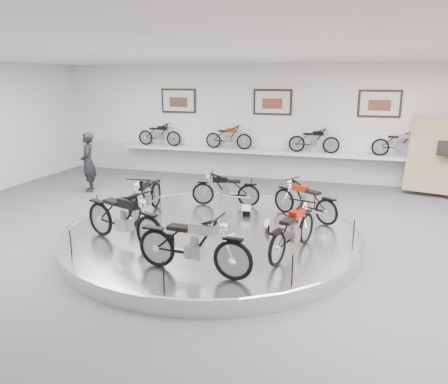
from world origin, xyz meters
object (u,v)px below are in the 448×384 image
(bike_b, at_px, (226,189))
(visitor, at_px, (88,162))
(bike_d, at_px, (123,217))
(bike_e, at_px, (193,244))
(bike_c, at_px, (146,195))
(bike_a, at_px, (305,200))
(display_platform, at_px, (212,236))
(shelf, at_px, (270,152))
(bike_f, at_px, (293,230))

(bike_b, distance_m, visitor, 5.11)
(bike_d, xyz_separation_m, bike_e, (1.79, -0.88, -0.03))
(bike_e, bearing_deg, bike_d, 159.49)
(bike_d, xyz_separation_m, visitor, (-3.80, 4.51, 0.08))
(bike_c, bearing_deg, bike_a, 97.12)
(bike_c, bearing_deg, visitor, -134.45)
(bike_a, bearing_deg, bike_b, 17.86)
(display_platform, xyz_separation_m, shelf, (0.00, 6.40, 0.85))
(shelf, relative_size, visitor, 5.89)
(shelf, distance_m, bike_d, 7.85)
(display_platform, height_order, bike_a, bike_a)
(display_platform, bearing_deg, visitor, 148.38)
(display_platform, height_order, bike_d, bike_d)
(shelf, height_order, bike_e, bike_e)
(bike_a, xyz_separation_m, visitor, (-6.99, 1.85, 0.18))
(shelf, xyz_separation_m, bike_c, (-1.81, -5.90, -0.21))
(bike_e, bearing_deg, bike_b, 104.87)
(bike_a, height_order, visitor, visitor)
(bike_f, height_order, visitor, visitor)
(bike_c, bearing_deg, shelf, 157.14)
(bike_e, distance_m, bike_f, 1.96)
(display_platform, distance_m, bike_a, 2.34)
(bike_d, height_order, bike_f, bike_d)
(bike_d, bearing_deg, shelf, 100.95)
(bike_b, relative_size, bike_c, 0.89)
(bike_a, relative_size, bike_e, 0.88)
(bike_c, relative_size, bike_f, 1.04)
(shelf, bearing_deg, bike_d, -100.05)
(display_platform, bearing_deg, bike_b, 97.41)
(bike_a, xyz_separation_m, bike_b, (-2.07, 0.51, -0.02))
(bike_d, bearing_deg, bike_b, 91.40)
(display_platform, xyz_separation_m, visitor, (-5.17, 3.18, 0.78))
(bike_b, bearing_deg, bike_a, 158.05)
(shelf, xyz_separation_m, bike_a, (1.83, -5.07, -0.24))
(bike_a, distance_m, bike_d, 4.16)
(display_platform, xyz_separation_m, bike_b, (-0.24, 1.85, 0.59))
(bike_a, relative_size, bike_b, 1.05)
(bike_b, xyz_separation_m, bike_c, (-1.57, -1.35, 0.06))
(bike_a, bearing_deg, bike_c, 44.73)
(bike_a, relative_size, visitor, 0.83)
(bike_c, bearing_deg, bike_d, 7.92)
(bike_e, bearing_deg, shelf, 98.38)
(shelf, relative_size, bike_c, 6.55)
(bike_a, xyz_separation_m, bike_c, (-3.64, -0.83, 0.04))
(bike_a, relative_size, bike_d, 0.83)
(display_platform, height_order, bike_e, bike_e)
(visitor, bearing_deg, bike_e, 14.43)
(bike_a, height_order, bike_d, bike_d)
(bike_f, xyz_separation_m, visitor, (-7.04, 4.06, 0.16))
(bike_c, height_order, bike_f, bike_c)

